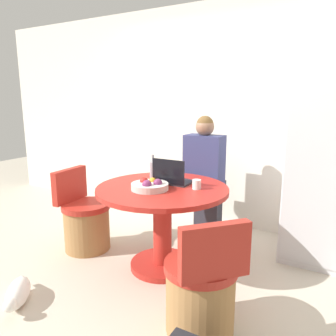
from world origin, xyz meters
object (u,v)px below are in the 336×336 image
(dining_table, at_px, (162,212))
(fruit_bowl, at_px, (150,186))
(person_seated, at_px, (206,173))
(cat, at_px, (18,293))
(laptop, at_px, (172,178))
(bottle, at_px, (153,170))
(chair_near_right_corner, at_px, (201,292))
(chair_left_side, at_px, (85,222))
(refrigerator, at_px, (326,167))

(dining_table, xyz_separation_m, fruit_bowl, (-0.05, -0.13, 0.27))
(person_seated, height_order, fruit_bowl, person_seated)
(fruit_bowl, xyz_separation_m, cat, (-0.61, -0.89, -0.71))
(dining_table, relative_size, laptop, 3.63)
(person_seated, xyz_separation_m, bottle, (-0.26, -0.64, 0.13))
(chair_near_right_corner, distance_m, chair_left_side, 1.62)
(dining_table, height_order, chair_near_right_corner, chair_near_right_corner)
(dining_table, relative_size, person_seated, 0.86)
(person_seated, bearing_deg, fruit_bowl, 83.49)
(person_seated, relative_size, cat, 3.35)
(chair_left_side, distance_m, bottle, 0.92)
(dining_table, height_order, cat, dining_table)
(bottle, xyz_separation_m, cat, (-0.46, -1.18, -0.77))
(chair_left_side, relative_size, fruit_bowl, 2.60)
(chair_left_side, bearing_deg, fruit_bowl, -98.41)
(chair_near_right_corner, xyz_separation_m, chair_left_side, (-1.53, 0.53, 0.00))
(person_seated, bearing_deg, refrigerator, -173.10)
(chair_near_right_corner, xyz_separation_m, fruit_bowl, (-0.70, 0.47, 0.51))
(chair_near_right_corner, xyz_separation_m, person_seated, (-0.59, 1.40, 0.45))
(chair_left_side, distance_m, person_seated, 1.35)
(dining_table, height_order, fruit_bowl, fruit_bowl)
(fruit_bowl, bearing_deg, bottle, 117.91)
(laptop, xyz_separation_m, cat, (-0.68, -1.16, -0.72))
(refrigerator, distance_m, chair_near_right_corner, 1.74)
(chair_left_side, relative_size, person_seated, 0.61)
(person_seated, height_order, cat, person_seated)
(dining_table, bearing_deg, cat, -122.84)
(laptop, bearing_deg, refrigerator, -146.10)
(refrigerator, bearing_deg, bottle, -150.94)
(chair_near_right_corner, xyz_separation_m, cat, (-1.31, -0.42, -0.20))
(laptop, bearing_deg, chair_left_side, 12.90)
(chair_left_side, bearing_deg, refrigerator, -68.33)
(dining_table, distance_m, laptop, 0.32)
(chair_near_right_corner, relative_size, laptop, 2.58)
(person_seated, xyz_separation_m, laptop, (-0.04, -0.66, 0.08))
(dining_table, relative_size, bottle, 4.76)
(laptop, bearing_deg, bottle, -4.20)
(dining_table, relative_size, fruit_bowl, 3.65)
(laptop, bearing_deg, fruit_bowl, 76.04)
(refrigerator, relative_size, bottle, 7.34)
(chair_near_right_corner, bearing_deg, person_seated, -114.68)
(chair_left_side, relative_size, cat, 2.05)
(cat, bearing_deg, chair_near_right_corner, 68.00)
(refrigerator, xyz_separation_m, fruit_bowl, (-1.25, -1.07, -0.09))
(refrigerator, distance_m, bottle, 1.61)
(dining_table, bearing_deg, refrigerator, 37.97)
(cat, bearing_deg, chair_left_side, 153.16)
(chair_left_side, height_order, cat, chair_left_side)
(bottle, relative_size, cat, 0.61)
(chair_near_right_corner, bearing_deg, cat, -29.75)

